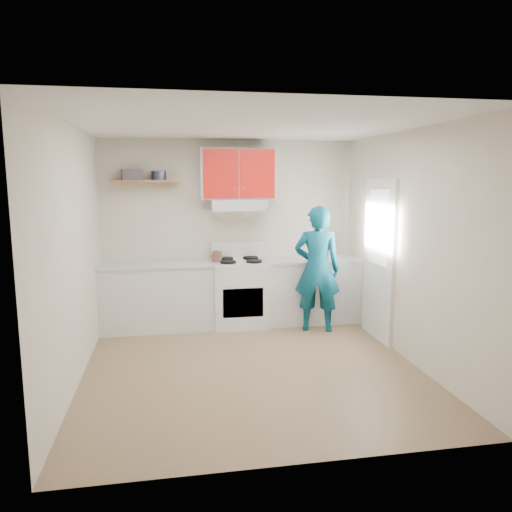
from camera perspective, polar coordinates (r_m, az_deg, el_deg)
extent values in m
plane|color=brown|center=(5.53, -0.54, -12.81)|extent=(3.80, 3.80, 0.00)
cube|color=white|center=(5.16, -0.59, 15.09)|extent=(3.60, 3.80, 0.04)
cube|color=beige|center=(7.05, -3.13, 2.88)|extent=(3.60, 0.04, 2.60)
cube|color=beige|center=(3.36, 4.85, -4.06)|extent=(3.60, 0.04, 2.60)
cube|color=beige|center=(5.20, -20.52, 0.09)|extent=(0.04, 3.80, 2.60)
cube|color=beige|center=(5.76, 17.39, 1.08)|extent=(0.04, 3.80, 2.60)
cube|color=white|center=(6.41, 14.20, -0.49)|extent=(0.05, 0.85, 2.05)
cube|color=white|center=(6.35, 14.13, 3.29)|extent=(0.01, 0.55, 0.95)
cube|color=silver|center=(6.85, -11.45, -4.69)|extent=(1.52, 0.60, 0.90)
cube|color=silver|center=(7.13, 6.38, -4.02)|extent=(1.32, 0.60, 0.90)
cube|color=white|center=(6.89, -1.91, -4.35)|extent=(0.76, 0.65, 0.92)
cube|color=silver|center=(6.81, -2.10, 6.00)|extent=(0.76, 0.44, 0.15)
cube|color=red|center=(6.86, -2.18, 9.58)|extent=(1.02, 0.33, 0.70)
cube|color=brown|center=(6.81, -12.78, 8.52)|extent=(0.90, 0.30, 0.04)
cube|color=#3E373F|center=(6.79, -14.30, 9.21)|extent=(0.31, 0.25, 0.14)
cylinder|color=#333D4C|center=(6.80, -11.31, 9.23)|extent=(0.24, 0.24, 0.12)
ellipsoid|color=olive|center=(6.85, -4.63, 0.07)|extent=(0.17, 0.17, 0.14)
cylinder|color=brown|center=(6.75, -4.62, -0.15)|extent=(0.15, 0.15, 0.16)
cube|color=olive|center=(6.99, 4.67, -0.43)|extent=(0.33, 0.27, 0.02)
cube|color=red|center=(7.10, 8.61, -0.40)|extent=(0.39, 0.35, 0.01)
imported|color=#0A4E62|center=(6.61, 7.17, -1.51)|extent=(0.72, 0.58, 1.71)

